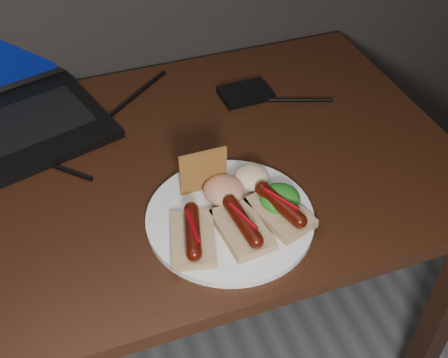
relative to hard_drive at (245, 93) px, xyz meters
The scene contains 11 objects.
desk 0.41m from the hard_drive, 156.23° to the right, with size 1.40×0.70×0.75m.
hard_drive is the anchor object (origin of this frame).
desk_cables 0.36m from the hard_drive, behind, with size 0.95×0.33×0.01m.
plate 0.37m from the hard_drive, 115.54° to the right, with size 0.29×0.29×0.01m, color silver.
bread_sausage_left 0.44m from the hard_drive, 122.49° to the right, with size 0.10×0.13×0.04m.
bread_sausage_center 0.41m from the hard_drive, 112.29° to the right, with size 0.08×0.12×0.04m.
bread_sausage_right 0.38m from the hard_drive, 102.77° to the right, with size 0.10×0.13×0.04m.
crispbread 0.32m from the hard_drive, 125.02° to the right, with size 0.09×0.01×0.09m, color #AC6C2F.
salad_greens 0.36m from the hard_drive, 102.05° to the right, with size 0.07×0.07×0.04m, color #105412.
salsa_mound 0.34m from the hard_drive, 118.09° to the right, with size 0.07×0.07×0.04m, color #A31410.
coleslaw_mound 0.30m from the hard_drive, 109.61° to the right, with size 0.06×0.06×0.04m, color beige.
Camera 1 is at (-0.03, 0.59, 1.45)m, focal length 45.00 mm.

